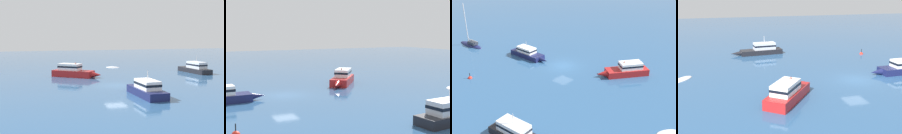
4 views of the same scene
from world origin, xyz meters
TOP-DOWN VIEW (x-y plane):
  - ground_plane at (0.00, 0.00)m, footprint 160.00×160.00m
  - skiff at (5.36, 18.96)m, footprint 2.87×2.55m
  - motor_cruiser at (1.08, -6.75)m, footprint 2.18×7.50m
  - powerboat at (-3.70, 8.92)m, footprint 6.87×5.85m
  - launch at (15.97, 8.15)m, footprint 2.56×8.18m

SIDE VIEW (x-z plane):
  - ground_plane at x=0.00m, z-range 0.00..0.00m
  - skiff at x=5.36m, z-range -0.19..0.19m
  - motor_cruiser at x=1.08m, z-range -0.63..2.02m
  - launch at x=15.97m, z-range -0.69..2.17m
  - powerboat at x=-3.70m, z-range -0.27..1.86m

